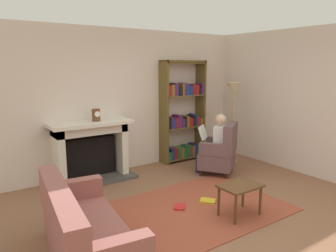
% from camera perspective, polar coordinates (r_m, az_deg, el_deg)
% --- Properties ---
extents(ground, '(14.00, 14.00, 0.00)m').
position_cam_1_polar(ground, '(4.54, 7.85, -15.69)').
color(ground, '#8A5B41').
extents(back_wall, '(5.60, 0.10, 2.70)m').
position_cam_1_polar(back_wall, '(6.22, -7.85, 4.55)').
color(back_wall, beige).
rests_on(back_wall, ground).
extents(side_wall_right, '(0.10, 5.20, 2.70)m').
position_cam_1_polar(side_wall_right, '(6.90, 17.55, 4.76)').
color(side_wall_right, beige).
rests_on(side_wall_right, ground).
extents(area_rug, '(2.40, 1.80, 0.01)m').
position_cam_1_polar(area_rug, '(4.74, 5.33, -14.36)').
color(area_rug, '#9C462F').
rests_on(area_rug, ground).
extents(fireplace, '(1.45, 0.64, 1.07)m').
position_cam_1_polar(fireplace, '(5.81, -13.71, -3.95)').
color(fireplace, '#4C4742').
rests_on(fireplace, ground).
extents(mantel_clock, '(0.14, 0.14, 0.21)m').
position_cam_1_polar(mantel_clock, '(5.63, -12.77, 1.93)').
color(mantel_clock, brown).
rests_on(mantel_clock, fireplace).
extents(bookshelf, '(1.01, 0.32, 2.12)m').
position_cam_1_polar(bookshelf, '(6.74, 2.65, 2.10)').
color(bookshelf, brown).
rests_on(bookshelf, ground).
extents(armchair_reading, '(0.88, 0.87, 0.97)m').
position_cam_1_polar(armchair_reading, '(6.05, 9.40, -4.60)').
color(armchair_reading, '#331E14').
rests_on(armchair_reading, ground).
extents(seated_reader, '(0.56, 0.59, 1.14)m').
position_cam_1_polar(seated_reader, '(6.03, 8.37, -2.70)').
color(seated_reader, silver).
rests_on(seated_reader, ground).
extents(sofa_floral, '(0.92, 1.77, 0.85)m').
position_cam_1_polar(sofa_floral, '(3.52, -14.91, -18.38)').
color(sofa_floral, '#985650').
rests_on(sofa_floral, ground).
extents(side_table, '(0.56, 0.39, 0.44)m').
position_cam_1_polar(side_table, '(4.46, 12.79, -11.08)').
color(side_table, brown).
rests_on(side_table, ground).
extents(scattered_books, '(0.72, 0.34, 0.03)m').
position_cam_1_polar(scattered_books, '(4.82, 5.07, -13.64)').
color(scattered_books, red).
rests_on(scattered_books, area_rug).
extents(floor_lamp, '(0.32, 0.32, 1.68)m').
position_cam_1_polar(floor_lamp, '(6.69, 11.64, 5.47)').
color(floor_lamp, '#B7933F').
rests_on(floor_lamp, ground).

